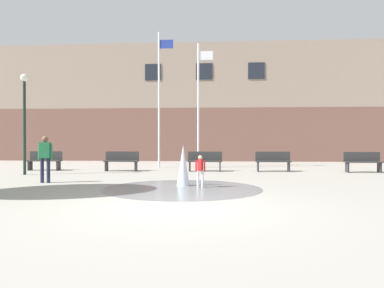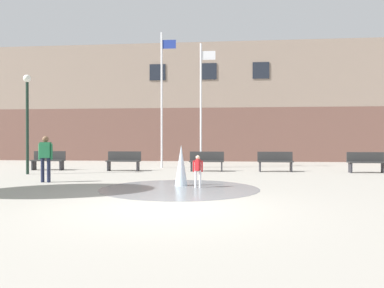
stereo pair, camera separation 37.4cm
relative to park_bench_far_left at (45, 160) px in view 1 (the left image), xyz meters
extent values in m
plane|color=#9E998E|center=(7.33, -9.40, -0.48)|extent=(100.00, 100.00, 0.00)
cube|color=brown|center=(7.33, 11.04, 1.34)|extent=(36.00, 6.00, 3.65)
cube|color=gray|center=(7.33, 11.04, 5.39)|extent=(36.00, 6.00, 4.46)
cube|color=#1E232D|center=(3.83, 8.02, 5.62)|extent=(1.10, 0.06, 1.10)
cube|color=#1E232D|center=(7.33, 8.02, 5.62)|extent=(1.10, 0.06, 1.10)
cube|color=#1E232D|center=(10.83, 8.02, 5.62)|extent=(1.10, 0.06, 1.10)
cylinder|color=gray|center=(7.22, -6.22, -0.48)|extent=(4.77, 4.77, 0.01)
cone|color=silver|center=(7.18, -5.54, 0.17)|extent=(0.41, 0.41, 1.30)
cube|color=#28282D|center=(-0.70, -0.06, -0.26)|extent=(0.06, 0.40, 0.44)
cube|color=#28282D|center=(0.70, -0.06, -0.26)|extent=(0.06, 0.40, 0.44)
cube|color=#2D2D2D|center=(0.00, -0.06, -0.01)|extent=(1.60, 0.44, 0.05)
cube|color=#2D2D2D|center=(0.00, 0.14, 0.22)|extent=(1.60, 0.04, 0.42)
cube|color=#28282D|center=(3.06, -0.16, -0.26)|extent=(0.06, 0.40, 0.44)
cube|color=#28282D|center=(4.46, -0.16, -0.26)|extent=(0.06, 0.40, 0.44)
cube|color=#2D2D2D|center=(3.76, -0.16, -0.01)|extent=(1.60, 0.44, 0.05)
cube|color=#2D2D2D|center=(3.76, 0.04, 0.22)|extent=(1.60, 0.04, 0.42)
cube|color=#28282D|center=(6.97, -0.04, -0.26)|extent=(0.06, 0.40, 0.44)
cube|color=#28282D|center=(8.37, -0.04, -0.26)|extent=(0.06, 0.40, 0.44)
cube|color=#2D2D2D|center=(7.67, -0.04, -0.01)|extent=(1.60, 0.44, 0.05)
cube|color=#2D2D2D|center=(7.67, 0.16, 0.22)|extent=(1.60, 0.04, 0.42)
cube|color=#28282D|center=(10.12, 0.07, -0.26)|extent=(0.06, 0.40, 0.44)
cube|color=#28282D|center=(11.52, 0.07, -0.26)|extent=(0.06, 0.40, 0.44)
cube|color=#2D2D2D|center=(10.82, 0.07, -0.01)|extent=(1.60, 0.44, 0.05)
cube|color=#2D2D2D|center=(10.82, 0.27, 0.22)|extent=(1.60, 0.04, 0.42)
cube|color=#28282D|center=(14.05, -0.16, -0.26)|extent=(0.06, 0.40, 0.44)
cube|color=#28282D|center=(15.45, -0.16, -0.26)|extent=(0.06, 0.40, 0.44)
cube|color=#2D2D2D|center=(14.75, -0.16, -0.01)|extent=(1.60, 0.44, 0.05)
cube|color=#2D2D2D|center=(14.75, 0.04, 0.22)|extent=(1.60, 0.04, 0.42)
cylinder|color=#1E233D|center=(2.32, -5.05, -0.06)|extent=(0.12, 0.12, 0.84)
cylinder|color=#1E233D|center=(2.54, -5.05, -0.06)|extent=(0.12, 0.12, 0.84)
cube|color=#237547|center=(2.43, -5.05, 0.63)|extent=(0.37, 0.25, 0.54)
sphere|color=brown|center=(2.43, -5.05, 1.01)|extent=(0.21, 0.21, 0.21)
cylinder|color=#237547|center=(2.22, -5.05, 0.58)|extent=(0.08, 0.08, 0.55)
cylinder|color=#237547|center=(2.64, -5.05, 0.58)|extent=(0.08, 0.08, 0.55)
cylinder|color=silver|center=(7.68, -5.94, -0.22)|extent=(0.07, 0.07, 0.52)
cylinder|color=silver|center=(7.81, -5.94, -0.22)|extent=(0.07, 0.07, 0.52)
cube|color=red|center=(7.75, -5.94, 0.21)|extent=(0.17, 0.24, 0.33)
sphere|color=beige|center=(7.75, -5.94, 0.44)|extent=(0.13, 0.13, 0.13)
cylinder|color=red|center=(7.62, -5.94, 0.17)|extent=(0.05, 0.05, 0.34)
cylinder|color=red|center=(7.88, -5.94, 0.17)|extent=(0.05, 0.05, 0.34)
cylinder|color=silver|center=(5.20, 1.98, 3.05)|extent=(0.10, 0.10, 7.06)
cube|color=#233893|center=(5.60, 1.98, 5.95)|extent=(0.70, 0.02, 0.45)
cylinder|color=silver|center=(7.25, 1.98, 2.74)|extent=(0.10, 0.10, 6.44)
cube|color=silver|center=(7.65, 1.98, 5.33)|extent=(0.70, 0.02, 0.45)
cylinder|color=#192D23|center=(0.20, -2.23, 1.47)|extent=(0.12, 0.12, 3.89)
sphere|color=white|center=(0.20, -2.23, 3.57)|extent=(0.32, 0.32, 0.32)
camera|label=1|loc=(8.31, -17.33, 0.98)|focal=35.00mm
camera|label=2|loc=(8.68, -17.30, 0.98)|focal=35.00mm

